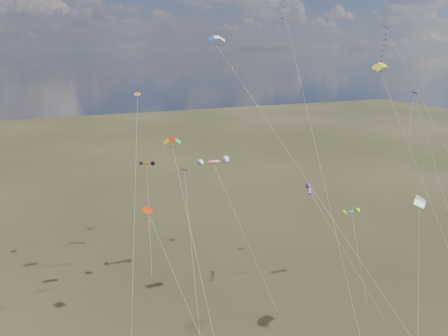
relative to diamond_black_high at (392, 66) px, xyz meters
name	(u,v)px	position (x,y,z in m)	size (l,w,h in m)	color
diamond_black_high	(392,66)	(0.00, 0.00, 0.00)	(2.76, 31.04, 38.10)	black
diamond_navy_tall	(289,47)	(-12.56, 8.17, 2.72)	(6.14, 32.45, 41.29)	#081249
diamond_black_mid	(188,209)	(-30.76, 2.47, -18.57)	(2.64, 13.03, 18.75)	black
diamond_red_low	(151,230)	(-36.56, -0.96, -19.18)	(5.29, 11.73, 16.02)	#AD2806
diamond_navy_right	(415,123)	(3.44, -2.24, -8.26)	(1.25, 17.03, 28.81)	#090C49
diamond_orange_center	(136,159)	(-36.40, 8.34, -12.48)	(5.93, 16.42, 28.71)	orange
parafoil_yellow	(383,67)	(-10.53, -9.46, 0.43)	(4.25, 20.60, 33.73)	gold
parafoil_blue_white	(219,40)	(-26.03, 2.73, 3.45)	(16.98, 27.28, 36.84)	blue
parafoil_striped	(421,200)	(-9.23, -15.98, -13.71)	(10.06, 12.07, 19.48)	yellow
parafoil_tricolor	(172,141)	(-32.48, 2.75, -8.97)	(2.39, 14.39, 24.20)	#D4AC06
novelty_orange_black	(147,164)	(-33.09, 18.25, -16.15)	(3.08, 9.45, 16.84)	#C34819
novelty_white_purple	(310,190)	(-13.95, -1.63, -16.77)	(6.68, 12.33, 16.21)	silver
novelty_redwhite_stripe	(214,162)	(-25.28, 6.91, -13.68)	(6.76, 13.52, 19.51)	red
novelty_blue_yellow	(351,212)	(-6.69, -2.14, -21.04)	(2.85, 7.59, 11.93)	blue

